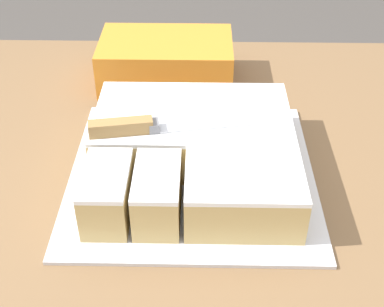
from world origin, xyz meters
name	(u,v)px	position (x,y,z in m)	size (l,w,h in m)	color
cake_board	(192,174)	(0.06, 0.05, 0.96)	(0.39, 0.39, 0.01)	silver
cake	(194,152)	(0.06, 0.06, 1.00)	(0.32, 0.31, 0.08)	tan
knife	(139,127)	(-0.02, 0.06, 1.05)	(0.26, 0.07, 0.02)	silver
storage_box	(167,61)	(0.00, 0.36, 1.00)	(0.27, 0.17, 0.09)	orange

